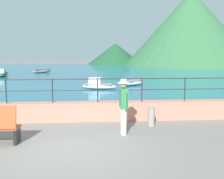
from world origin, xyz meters
The scene contains 12 objects.
ground_plane centered at (0.00, 0.00, 0.00)m, with size 120.00×120.00×0.00m, color slate.
promenade_wall centered at (0.00, 3.20, 0.35)m, with size 20.00×0.56×0.70m, color tan.
railing centered at (0.00, 3.20, 1.32)m, with size 18.44×0.04×0.90m.
lake_water centered at (0.00, 25.84, 0.03)m, with size 64.00×44.32×0.06m, color #236B89.
hill_main centered at (17.75, 41.12, 6.21)m, with size 22.25×22.25×12.41m, color #33663D.
hill_secondary centered at (5.47, 45.85, 1.93)m, with size 10.23×10.23×3.86m, color #1E4C2D.
person_walking centered at (1.58, 1.27, 0.98)m, with size 0.38×0.57×1.75m.
bollard centered at (2.67, 2.21, 0.33)m, with size 0.24×0.24×0.66m, color gray.
boat_2 centered at (-4.84, 26.46, 0.26)m, with size 2.38×2.10×0.36m.
boat_4 centered at (-7.93, 21.68, 0.33)m, with size 1.00×2.34×0.76m.
boat_5 centered at (3.79, 13.58, 0.26)m, with size 2.30×2.22×0.36m.
boat_6 centered at (1.16, 11.64, 0.33)m, with size 2.45×1.47×0.76m.
Camera 1 is at (0.49, -7.61, 2.64)m, focal length 46.77 mm.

